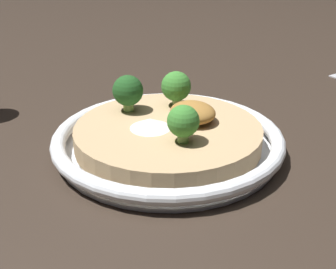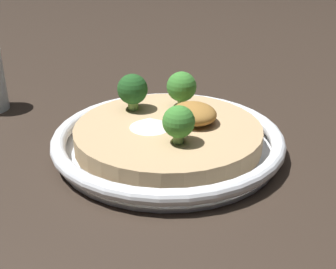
% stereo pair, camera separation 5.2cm
% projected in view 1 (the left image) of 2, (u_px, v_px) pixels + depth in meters
% --- Properties ---
extents(ground_plane, '(6.00, 6.00, 0.00)m').
position_uv_depth(ground_plane, '(168.00, 150.00, 0.53)').
color(ground_plane, '#2D231C').
extents(risotto_bowl, '(0.29, 0.29, 0.03)m').
position_uv_depth(risotto_bowl, '(168.00, 138.00, 0.53)').
color(risotto_bowl, silver).
rests_on(risotto_bowl, ground_plane).
extents(cheese_sprinkle, '(0.05, 0.05, 0.01)m').
position_uv_depth(cheese_sprinkle, '(150.00, 123.00, 0.51)').
color(cheese_sprinkle, white).
rests_on(cheese_sprinkle, risotto_bowl).
extents(crispy_onion_garnish, '(0.06, 0.05, 0.02)m').
position_uv_depth(crispy_onion_garnish, '(193.00, 112.00, 0.53)').
color(crispy_onion_garnish, olive).
rests_on(crispy_onion_garnish, risotto_bowl).
extents(broccoli_front_left, '(0.04, 0.04, 0.05)m').
position_uv_depth(broccoli_front_left, '(128.00, 91.00, 0.55)').
color(broccoli_front_left, '#759E4C').
rests_on(broccoli_front_left, risotto_bowl).
extents(broccoli_back_left, '(0.04, 0.04, 0.05)m').
position_uv_depth(broccoli_back_left, '(176.00, 87.00, 0.57)').
color(broccoli_back_left, '#84A856').
rests_on(broccoli_back_left, risotto_bowl).
extents(broccoli_front_right, '(0.04, 0.04, 0.04)m').
position_uv_depth(broccoli_front_right, '(183.00, 122.00, 0.47)').
color(broccoli_front_right, '#668E47').
rests_on(broccoli_front_right, risotto_bowl).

